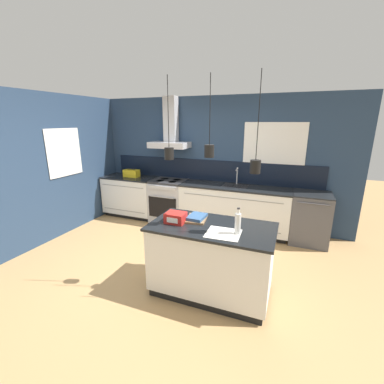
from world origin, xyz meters
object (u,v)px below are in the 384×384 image
object	(u,v)px
dishwasher	(310,218)
yellow_toolbox	(132,173)
oven_range	(169,201)
bottle_on_island	(238,223)
book_stack	(197,218)
red_supply_box	(176,218)

from	to	relation	value
dishwasher	yellow_toolbox	bearing A→B (deg)	180.00
oven_range	dishwasher	world-z (taller)	same
dishwasher	bottle_on_island	world-z (taller)	bottle_on_island
book_stack	bottle_on_island	bearing A→B (deg)	-22.02
bottle_on_island	yellow_toolbox	distance (m)	3.54
oven_range	yellow_toolbox	bearing A→B (deg)	179.73
yellow_toolbox	oven_range	bearing A→B (deg)	-0.27
book_stack	red_supply_box	xyz separation A→B (m)	(-0.21, -0.18, 0.03)
yellow_toolbox	dishwasher	bearing A→B (deg)	-0.00
yellow_toolbox	book_stack	bearing A→B (deg)	-39.86
oven_range	dishwasher	size ratio (longest dim) A/B	1.00
dishwasher	oven_range	bearing A→B (deg)	-179.91
oven_range	book_stack	world-z (taller)	book_stack
bottle_on_island	oven_range	bearing A→B (deg)	132.10
book_stack	red_supply_box	world-z (taller)	red_supply_box
dishwasher	book_stack	size ratio (longest dim) A/B	2.51
book_stack	red_supply_box	size ratio (longest dim) A/B	1.52
dishwasher	bottle_on_island	xyz separation A→B (m)	(-0.88, -2.12, 0.58)
dishwasher	bottle_on_island	size ratio (longest dim) A/B	2.98
oven_range	yellow_toolbox	world-z (taller)	yellow_toolbox
dishwasher	yellow_toolbox	distance (m)	3.74
red_supply_box	yellow_toolbox	distance (m)	2.91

